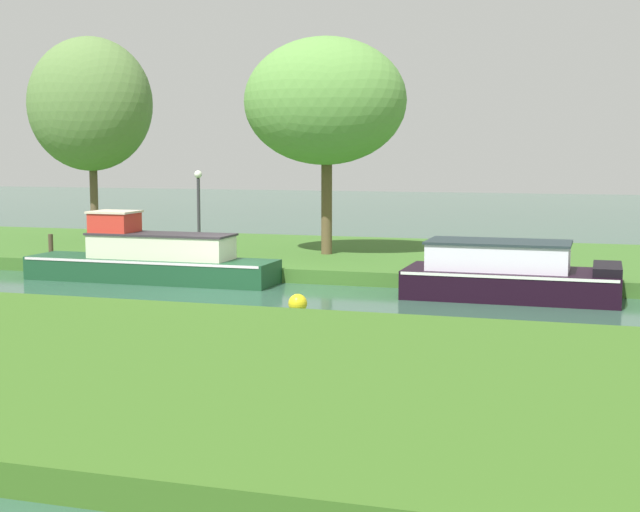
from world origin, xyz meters
The scene contains 10 objects.
ground_plane centered at (0.00, 0.00, 0.00)m, with size 120.00×120.00×0.00m, color #315845.
riverbank_far centered at (0.00, 7.00, 0.20)m, with size 72.00×10.00×0.40m, color #3B6826.
riverbank_near centered at (0.00, -9.00, 0.20)m, with size 72.00×10.00×0.40m, color #39641F.
black_barge centered at (7.06, 1.20, 0.61)m, with size 5.31×2.30×1.45m.
forest_narrowboat centered at (-2.99, 1.20, 0.63)m, with size 7.37×1.67×2.00m.
willow_tree_left centered at (-8.48, 7.15, 5.37)m, with size 4.69×3.62×7.38m.
willow_tree_centre centered at (0.79, 5.71, 5.25)m, with size 5.22×3.89×6.87m.
lamp_post centered at (-2.78, 3.99, 2.12)m, with size 0.24×0.24×2.71m.
mooring_post_near centered at (-7.34, 2.77, 0.75)m, with size 0.15×0.15×0.70m, color #473929.
channel_buoy centered at (2.64, -2.40, 0.22)m, with size 0.44×0.44×0.44m, color yellow.
Camera 1 is at (9.25, -21.94, 3.70)m, focal length 51.04 mm.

